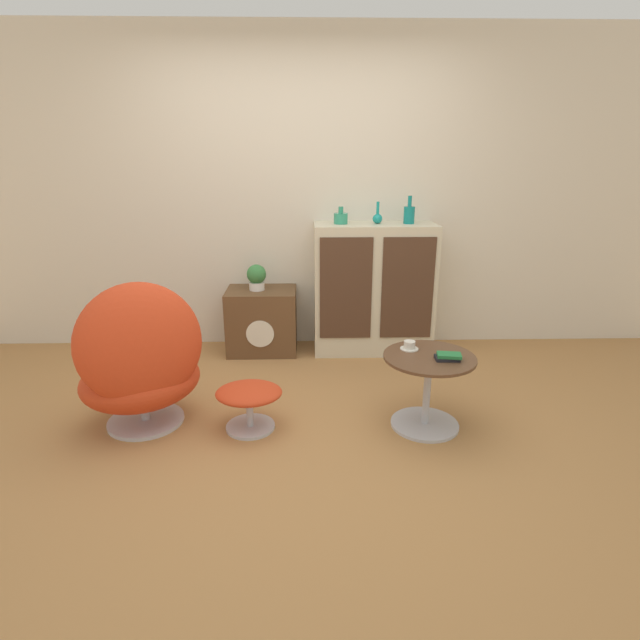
# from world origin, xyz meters

# --- Properties ---
(ground_plane) EXTENTS (12.00, 12.00, 0.00)m
(ground_plane) POSITION_xyz_m (0.00, 0.00, 0.00)
(ground_plane) COLOR #A87542
(wall_back) EXTENTS (6.40, 0.06, 2.60)m
(wall_back) POSITION_xyz_m (0.00, 1.67, 1.30)
(wall_back) COLOR beige
(wall_back) RESTS_ON ground_plane
(sideboard) EXTENTS (0.99, 0.42, 1.09)m
(sideboard) POSITION_xyz_m (0.61, 1.43, 0.54)
(sideboard) COLOR beige
(sideboard) RESTS_ON ground_plane
(tv_console) EXTENTS (0.58, 0.44, 0.54)m
(tv_console) POSITION_xyz_m (-0.34, 1.43, 0.27)
(tv_console) COLOR brown
(tv_console) RESTS_ON ground_plane
(egg_chair) EXTENTS (0.94, 0.92, 0.96)m
(egg_chair) POSITION_xyz_m (-0.95, 0.15, 0.43)
(egg_chair) COLOR #B7B7BC
(egg_chair) RESTS_ON ground_plane
(ottoman) EXTENTS (0.41, 0.35, 0.29)m
(ottoman) POSITION_xyz_m (-0.31, 0.12, 0.21)
(ottoman) COLOR #B7B7BC
(ottoman) RESTS_ON ground_plane
(coffee_table) EXTENTS (0.55, 0.55, 0.47)m
(coffee_table) POSITION_xyz_m (0.78, 0.12, 0.28)
(coffee_table) COLOR #B7B7BC
(coffee_table) RESTS_ON ground_plane
(vase_leftmost) EXTENTS (0.11, 0.11, 0.14)m
(vase_leftmost) POSITION_xyz_m (0.32, 1.44, 1.13)
(vase_leftmost) COLOR #2D8E6B
(vase_leftmost) RESTS_ON sideboard
(vase_inner_left) EXTENTS (0.08, 0.08, 0.18)m
(vase_inner_left) POSITION_xyz_m (0.62, 1.44, 1.14)
(vase_inner_left) COLOR teal
(vase_inner_left) RESTS_ON sideboard
(vase_inner_right) EXTENTS (0.09, 0.09, 0.22)m
(vase_inner_right) POSITION_xyz_m (0.88, 1.44, 1.16)
(vase_inner_right) COLOR #147A75
(vase_inner_right) RESTS_ON sideboard
(potted_plant) EXTENTS (0.16, 0.16, 0.22)m
(potted_plant) POSITION_xyz_m (-0.37, 1.43, 0.66)
(potted_plant) COLOR silver
(potted_plant) RESTS_ON tv_console
(teacup) EXTENTS (0.11, 0.11, 0.05)m
(teacup) POSITION_xyz_m (0.68, 0.24, 0.49)
(teacup) COLOR silver
(teacup) RESTS_ON coffee_table
(book_stack) EXTENTS (0.15, 0.10, 0.04)m
(book_stack) POSITION_xyz_m (0.87, 0.06, 0.49)
(book_stack) COLOR black
(book_stack) RESTS_ON coffee_table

